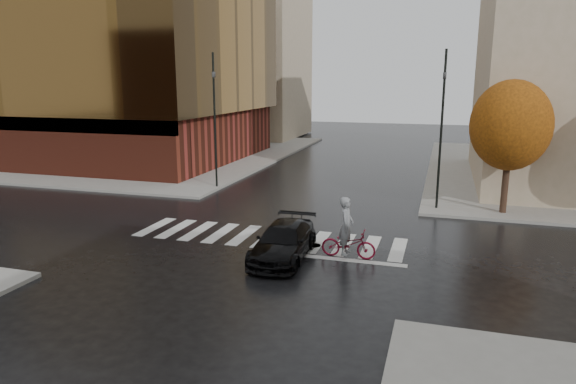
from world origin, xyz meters
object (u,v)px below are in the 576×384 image
(sedan, at_px, (284,242))
(traffic_light_ne, at_px, (442,118))
(traffic_light_nw, at_px, (214,110))
(fire_hydrant, at_px, (171,174))
(cyclist, at_px, (348,237))

(sedan, distance_m, traffic_light_ne, 11.41)
(traffic_light_nw, relative_size, fire_hydrant, 11.33)
(cyclist, xyz_separation_m, fire_hydrant, (-13.72, 11.00, -0.26))
(sedan, xyz_separation_m, traffic_light_nw, (-7.73, 10.80, 4.14))
(cyclist, xyz_separation_m, traffic_light_ne, (3.09, 8.39, 3.94))
(traffic_light_nw, height_order, traffic_light_ne, traffic_light_nw)
(fire_hydrant, bearing_deg, cyclist, -38.72)
(cyclist, bearing_deg, traffic_light_nw, 46.36)
(sedan, height_order, fire_hydrant, sedan)
(sedan, bearing_deg, cyclist, 17.35)
(sedan, distance_m, cyclist, 2.43)
(sedan, xyz_separation_m, fire_hydrant, (-11.43, 11.80, -0.12))
(sedan, xyz_separation_m, cyclist, (2.29, 0.80, 0.14))
(cyclist, relative_size, fire_hydrant, 3.33)
(fire_hydrant, bearing_deg, sedan, -45.91)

